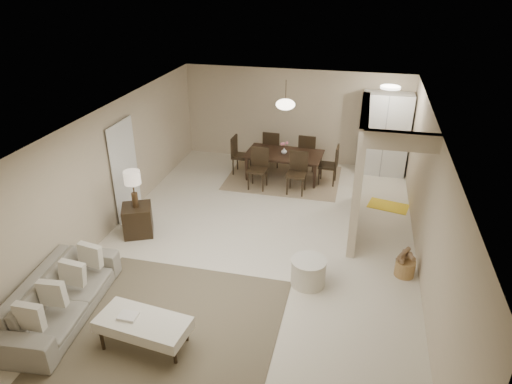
% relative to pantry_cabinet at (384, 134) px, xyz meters
% --- Properties ---
extents(floor, '(9.00, 9.00, 0.00)m').
position_rel_pantry_cabinet_xyz_m(floor, '(-2.35, -4.15, -1.05)').
color(floor, beige).
rests_on(floor, ground).
extents(ceiling, '(9.00, 9.00, 0.00)m').
position_rel_pantry_cabinet_xyz_m(ceiling, '(-2.35, -4.15, 1.45)').
color(ceiling, white).
rests_on(ceiling, back_wall).
extents(back_wall, '(6.00, 0.00, 6.00)m').
position_rel_pantry_cabinet_xyz_m(back_wall, '(-2.35, 0.35, 0.20)').
color(back_wall, '#C7B597').
rests_on(back_wall, floor).
extents(left_wall, '(0.00, 9.00, 9.00)m').
position_rel_pantry_cabinet_xyz_m(left_wall, '(-5.35, -4.15, 0.20)').
color(left_wall, '#C7B597').
rests_on(left_wall, floor).
extents(right_wall, '(0.00, 9.00, 9.00)m').
position_rel_pantry_cabinet_xyz_m(right_wall, '(0.65, -4.15, 0.20)').
color(right_wall, '#C7B597').
rests_on(right_wall, floor).
extents(partition, '(0.15, 2.50, 2.50)m').
position_rel_pantry_cabinet_xyz_m(partition, '(-0.55, -2.90, 0.20)').
color(partition, '#C7B597').
rests_on(partition, floor).
extents(doorway, '(0.04, 0.90, 2.04)m').
position_rel_pantry_cabinet_xyz_m(doorway, '(-5.32, -3.55, -0.03)').
color(doorway, black).
rests_on(doorway, floor).
extents(pantry_cabinet, '(1.20, 0.55, 2.10)m').
position_rel_pantry_cabinet_xyz_m(pantry_cabinet, '(0.00, 0.00, 0.00)').
color(pantry_cabinet, silver).
rests_on(pantry_cabinet, floor).
extents(flush_light, '(0.44, 0.44, 0.05)m').
position_rel_pantry_cabinet_xyz_m(flush_light, '(-0.05, -0.95, 1.41)').
color(flush_light, white).
rests_on(flush_light, ceiling).
extents(living_rug, '(3.20, 3.20, 0.01)m').
position_rel_pantry_cabinet_xyz_m(living_rug, '(-3.08, -6.73, -1.04)').
color(living_rug, brown).
rests_on(living_rug, floor).
extents(sofa, '(2.42, 1.14, 0.69)m').
position_rel_pantry_cabinet_xyz_m(sofa, '(-4.80, -6.73, -0.71)').
color(sofa, gray).
rests_on(sofa, floor).
extents(ottoman_bench, '(1.36, 0.75, 0.47)m').
position_rel_pantry_cabinet_xyz_m(ottoman_bench, '(-3.28, -7.03, -0.67)').
color(ottoman_bench, beige).
rests_on(ottoman_bench, living_rug).
extents(side_table, '(0.74, 0.74, 0.61)m').
position_rel_pantry_cabinet_xyz_m(side_table, '(-4.75, -4.26, -0.74)').
color(side_table, black).
rests_on(side_table, floor).
extents(table_lamp, '(0.32, 0.32, 0.76)m').
position_rel_pantry_cabinet_xyz_m(table_lamp, '(-4.75, -4.26, 0.13)').
color(table_lamp, '#4A3520').
rests_on(table_lamp, side_table).
extents(round_pouf, '(0.60, 0.60, 0.47)m').
position_rel_pantry_cabinet_xyz_m(round_pouf, '(-1.21, -5.09, -0.81)').
color(round_pouf, beige).
rests_on(round_pouf, floor).
extents(wicker_basket, '(0.38, 0.38, 0.29)m').
position_rel_pantry_cabinet_xyz_m(wicker_basket, '(0.40, -4.46, -0.90)').
color(wicker_basket, olive).
rests_on(wicker_basket, floor).
extents(dining_rug, '(2.80, 2.10, 0.01)m').
position_rel_pantry_cabinet_xyz_m(dining_rug, '(-2.39, -0.94, -1.04)').
color(dining_rug, '#8C7A57').
rests_on(dining_rug, floor).
extents(dining_table, '(1.94, 1.14, 0.67)m').
position_rel_pantry_cabinet_xyz_m(dining_table, '(-2.39, -0.94, -0.72)').
color(dining_table, black).
rests_on(dining_table, dining_rug).
extents(dining_chairs, '(2.68, 1.98, 0.99)m').
position_rel_pantry_cabinet_xyz_m(dining_chairs, '(-2.39, -0.94, -0.55)').
color(dining_chairs, black).
rests_on(dining_chairs, dining_rug).
extents(vase, '(0.14, 0.14, 0.15)m').
position_rel_pantry_cabinet_xyz_m(vase, '(-2.39, -0.94, -0.31)').
color(vase, white).
rests_on(vase, dining_table).
extents(yellow_mat, '(0.96, 0.71, 0.01)m').
position_rel_pantry_cabinet_xyz_m(yellow_mat, '(0.19, -1.89, -1.04)').
color(yellow_mat, yellow).
rests_on(yellow_mat, floor).
extents(pendant_light, '(0.46, 0.46, 0.71)m').
position_rel_pantry_cabinet_xyz_m(pendant_light, '(-2.39, -0.94, 0.87)').
color(pendant_light, '#4A3520').
rests_on(pendant_light, ceiling).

